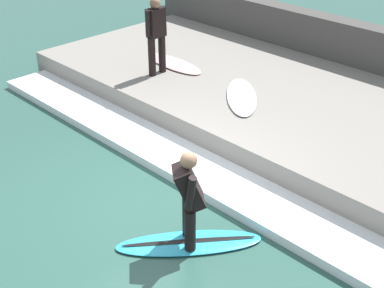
% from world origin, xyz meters
% --- Properties ---
extents(ground_plane, '(28.00, 28.00, 0.00)m').
position_xyz_m(ground_plane, '(0.00, 0.00, 0.00)').
color(ground_plane, '#2D564C').
extents(concrete_ledge, '(4.40, 11.83, 0.52)m').
position_xyz_m(concrete_ledge, '(3.76, 0.00, 0.26)').
color(concrete_ledge, gray).
rests_on(concrete_ledge, ground_plane).
extents(back_wall, '(0.50, 12.42, 1.42)m').
position_xyz_m(back_wall, '(6.21, 0.00, 0.71)').
color(back_wall, '#474442').
rests_on(back_wall, ground_plane).
extents(wave_foam_crest, '(0.97, 11.23, 0.16)m').
position_xyz_m(wave_foam_crest, '(1.08, 0.00, 0.08)').
color(wave_foam_crest, white).
rests_on(wave_foam_crest, ground_plane).
extents(surfboard_riding, '(1.91, 1.68, 0.07)m').
position_xyz_m(surfboard_riding, '(-0.29, -1.09, 0.03)').
color(surfboard_riding, '#2DADD1').
rests_on(surfboard_riding, ground_plane).
extents(surfer_riding, '(0.57, 0.56, 1.42)m').
position_xyz_m(surfer_riding, '(-0.29, -1.09, 0.85)').
color(surfer_riding, black).
rests_on(surfer_riding, surfboard_riding).
extents(surfer_waiting_near, '(0.54, 0.25, 1.61)m').
position_xyz_m(surfer_waiting_near, '(2.72, 2.90, 1.43)').
color(surfer_waiting_near, black).
rests_on(surfer_waiting_near, concrete_ledge).
extents(surfboard_waiting_near, '(0.67, 1.70, 0.06)m').
position_xyz_m(surfboard_waiting_near, '(3.30, 3.02, 0.55)').
color(surfboard_waiting_near, beige).
rests_on(surfboard_waiting_near, concrete_ledge).
extents(surfboard_spare, '(1.68, 1.64, 0.06)m').
position_xyz_m(surfboard_spare, '(3.03, 0.82, 0.55)').
color(surfboard_spare, silver).
rests_on(surfboard_spare, concrete_ledge).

